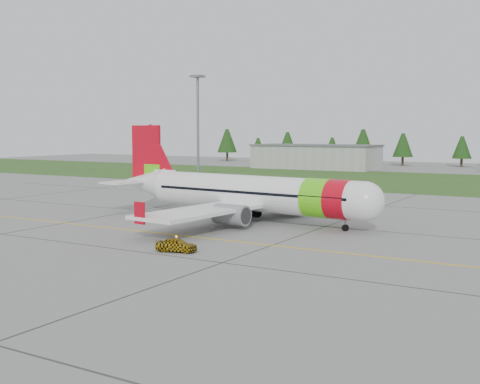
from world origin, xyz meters
The scene contains 9 objects.
ground centered at (0.00, 0.00, 0.00)m, with size 320.00×320.00×0.00m, color gray.
aircraft centered at (1.00, 19.51, 3.04)m, with size 34.80×32.20×10.54m.
follow_me_car centered at (4.57, 1.61, 1.70)m, with size 1.37×1.16×3.40m, color gold.
service_van centered at (-8.30, 50.69, 2.23)m, with size 1.56×1.47×4.46m, color silver.
grass_strip centered at (0.00, 82.00, 0.01)m, with size 320.00×50.00×0.03m, color #30561E.
taxi_guideline centered at (0.00, 8.00, 0.01)m, with size 120.00×0.25×0.02m, color gold.
hangar_west centered at (-30.00, 110.00, 3.00)m, with size 32.00×14.00×6.00m, color #A8A8A3.
floodlight_mast centered at (-32.00, 58.00, 10.00)m, with size 0.50×0.50×20.00m, color slate.
treeline centered at (0.00, 138.00, 5.00)m, with size 160.00×8.00×10.00m, color #1C3F14, non-canonical shape.
Camera 1 is at (33.52, -37.30, 9.74)m, focal length 45.00 mm.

